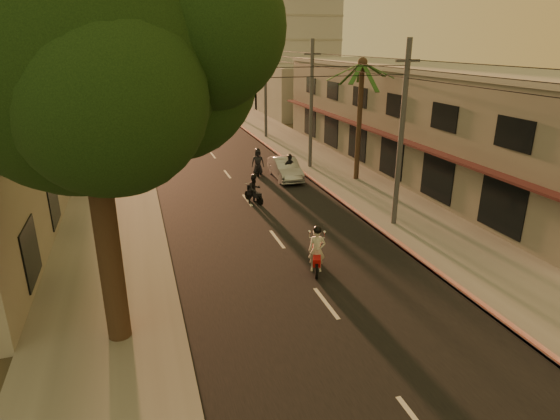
% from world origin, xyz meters
% --- Properties ---
extents(ground, '(160.00, 160.00, 0.00)m').
position_xyz_m(ground, '(0.00, 0.00, 0.00)').
color(ground, '#383023').
rests_on(ground, ground).
extents(road, '(10.00, 140.00, 0.02)m').
position_xyz_m(road, '(0.00, 20.00, 0.01)').
color(road, black).
rests_on(road, ground).
extents(sidewalk_right, '(5.00, 140.00, 0.12)m').
position_xyz_m(sidewalk_right, '(7.50, 20.00, 0.06)').
color(sidewalk_right, slate).
rests_on(sidewalk_right, ground).
extents(sidewalk_left, '(5.00, 140.00, 0.12)m').
position_xyz_m(sidewalk_left, '(-7.50, 20.00, 0.06)').
color(sidewalk_left, slate).
rests_on(sidewalk_left, ground).
extents(curb_stripe, '(0.20, 60.00, 0.20)m').
position_xyz_m(curb_stripe, '(5.10, 15.00, 0.10)').
color(curb_stripe, red).
rests_on(curb_stripe, ground).
extents(shophouse_row, '(8.80, 34.20, 7.30)m').
position_xyz_m(shophouse_row, '(13.95, 18.00, 3.65)').
color(shophouse_row, gray).
rests_on(shophouse_row, ground).
extents(distant_tower, '(12.10, 12.10, 28.00)m').
position_xyz_m(distant_tower, '(16.00, 56.00, 14.00)').
color(distant_tower, '#B7B5B2').
rests_on(distant_tower, ground).
extents(broadleaf_tree, '(9.60, 8.70, 12.10)m').
position_xyz_m(broadleaf_tree, '(-6.61, 2.14, 8.48)').
color(broadleaf_tree, black).
rests_on(broadleaf_tree, ground).
extents(palm_tree, '(5.00, 5.00, 8.20)m').
position_xyz_m(palm_tree, '(8.00, 16.00, 7.15)').
color(palm_tree, black).
rests_on(palm_tree, ground).
extents(utility_poles, '(1.20, 48.26, 9.00)m').
position_xyz_m(utility_poles, '(6.20, 20.00, 6.54)').
color(utility_poles, '#38383A').
rests_on(utility_poles, ground).
extents(filler_right, '(8.00, 14.00, 6.00)m').
position_xyz_m(filler_right, '(14.00, 45.00, 3.00)').
color(filler_right, '#A39E93').
rests_on(filler_right, ground).
extents(filler_left_near, '(8.00, 14.00, 4.40)m').
position_xyz_m(filler_left_near, '(-14.00, 34.00, 2.20)').
color(filler_left_near, '#A39E93').
rests_on(filler_left_near, ground).
extents(filler_left_far, '(8.00, 14.00, 7.00)m').
position_xyz_m(filler_left_far, '(-14.00, 52.00, 3.50)').
color(filler_left_far, '#A39E93').
rests_on(filler_left_far, ground).
extents(scooter_red, '(1.09, 1.91, 1.98)m').
position_xyz_m(scooter_red, '(0.60, 4.48, 0.88)').
color(scooter_red, black).
rests_on(scooter_red, ground).
extents(scooter_mid_a, '(1.20, 1.70, 1.74)m').
position_xyz_m(scooter_mid_a, '(0.30, 13.50, 0.80)').
color(scooter_mid_a, black).
rests_on(scooter_mid_a, ground).
extents(scooter_mid_b, '(1.20, 1.82, 1.82)m').
position_xyz_m(scooter_mid_b, '(3.69, 17.27, 0.83)').
color(scooter_mid_b, black).
rests_on(scooter_mid_b, ground).
extents(scooter_far_a, '(1.11, 1.90, 1.89)m').
position_xyz_m(scooter_far_a, '(2.06, 19.35, 0.86)').
color(scooter_far_a, black).
rests_on(scooter_far_a, ground).
extents(parked_car, '(1.94, 4.48, 1.42)m').
position_xyz_m(parked_car, '(3.57, 17.80, 0.71)').
color(parked_car, '#A1A3A9').
rests_on(parked_car, ground).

